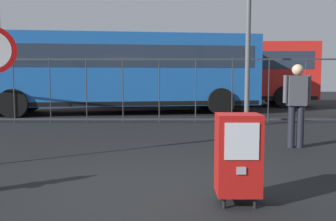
{
  "coord_description": "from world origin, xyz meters",
  "views": [
    {
      "loc": [
        0.33,
        -4.6,
        1.44
      ],
      "look_at": [
        0.3,
        1.2,
        0.9
      ],
      "focal_mm": 39.87,
      "sensor_mm": 36.0,
      "label": 1
    }
  ],
  "objects_px": {
    "pedestrian": "(297,101)",
    "bus_near": "(120,69)",
    "bus_far": "(203,71)",
    "newspaper_box_primary": "(238,154)"
  },
  "relations": [
    {
      "from": "pedestrian",
      "to": "bus_near",
      "type": "distance_m",
      "value": 8.39
    },
    {
      "from": "pedestrian",
      "to": "bus_far",
      "type": "xyz_separation_m",
      "value": [
        -0.94,
        10.86,
        0.76
      ]
    },
    {
      "from": "pedestrian",
      "to": "bus_far",
      "type": "bearing_deg",
      "value": 94.92
    },
    {
      "from": "bus_near",
      "to": "bus_far",
      "type": "distance_m",
      "value": 5.17
    },
    {
      "from": "pedestrian",
      "to": "bus_near",
      "type": "bearing_deg",
      "value": 122.22
    },
    {
      "from": "newspaper_box_primary",
      "to": "bus_far",
      "type": "height_order",
      "value": "bus_far"
    },
    {
      "from": "pedestrian",
      "to": "bus_near",
      "type": "xyz_separation_m",
      "value": [
        -4.46,
        7.07,
        0.76
      ]
    },
    {
      "from": "newspaper_box_primary",
      "to": "pedestrian",
      "type": "bearing_deg",
      "value": 62.06
    },
    {
      "from": "newspaper_box_primary",
      "to": "bus_far",
      "type": "xyz_separation_m",
      "value": [
        0.84,
        14.2,
        1.14
      ]
    },
    {
      "from": "newspaper_box_primary",
      "to": "bus_near",
      "type": "bearing_deg",
      "value": 104.47
    }
  ]
}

